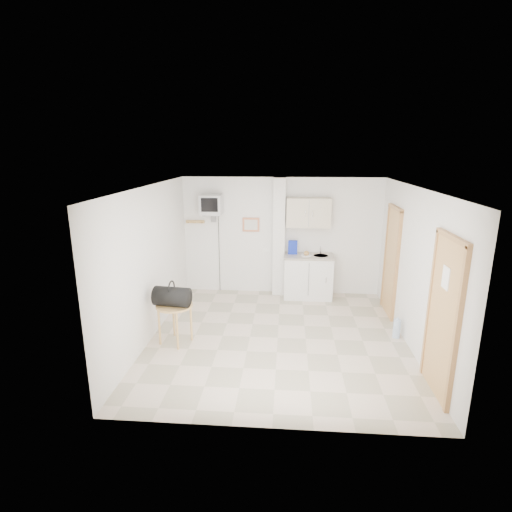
# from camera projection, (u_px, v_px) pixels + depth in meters

# --- Properties ---
(ground) EXTENTS (4.50, 4.50, 0.00)m
(ground) POSITION_uv_depth(u_px,v_px,m) (278.00, 338.00, 6.68)
(ground) COLOR beige
(ground) RESTS_ON ground
(room_envelope) EXTENTS (4.24, 4.54, 2.55)m
(room_envelope) POSITION_uv_depth(u_px,v_px,m) (294.00, 248.00, 6.35)
(room_envelope) COLOR white
(room_envelope) RESTS_ON ground
(kitchenette) EXTENTS (1.03, 0.58, 2.10)m
(kitchenette) POSITION_uv_depth(u_px,v_px,m) (308.00, 260.00, 8.36)
(kitchenette) COLOR silver
(kitchenette) RESTS_ON ground
(crt_television) EXTENTS (0.44, 0.45, 2.15)m
(crt_television) POSITION_uv_depth(u_px,v_px,m) (211.00, 205.00, 8.24)
(crt_television) COLOR slate
(crt_television) RESTS_ON ground
(round_table) EXTENTS (0.59, 0.59, 0.65)m
(round_table) POSITION_uv_depth(u_px,v_px,m) (175.00, 310.00, 6.38)
(round_table) COLOR tan
(round_table) RESTS_ON ground
(duffel_bag) EXTENTS (0.60, 0.38, 0.42)m
(duffel_bag) POSITION_uv_depth(u_px,v_px,m) (172.00, 296.00, 6.28)
(duffel_bag) COLOR black
(duffel_bag) RESTS_ON round_table
(water_bottle) EXTENTS (0.12, 0.12, 0.36)m
(water_bottle) POSITION_uv_depth(u_px,v_px,m) (397.00, 328.00, 6.65)
(water_bottle) COLOR #A2BAD9
(water_bottle) RESTS_ON ground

